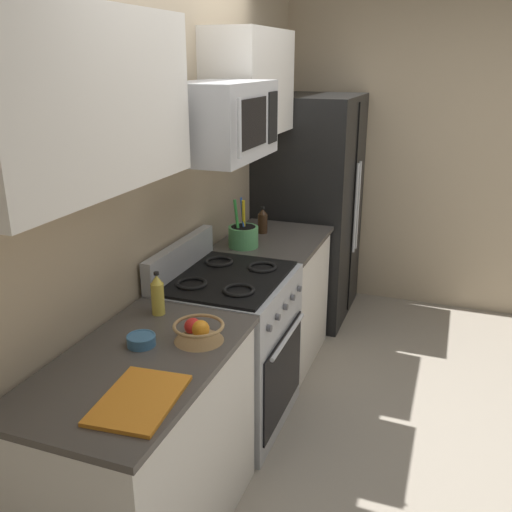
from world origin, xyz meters
The scene contains 16 objects.
ground_plane centered at (0.00, 0.00, 0.00)m, with size 16.00×16.00×0.00m, color gray.
wall_back centered at (0.00, 1.03, 1.30)m, with size 8.00×0.10×2.60m, color tan.
counter_left centered at (-0.95, 0.64, 0.46)m, with size 1.12×0.65×0.91m.
range_oven centered at (0.00, 0.64, 0.47)m, with size 0.76×0.69×1.09m.
counter_right centered at (0.81, 0.64, 0.46)m, with size 0.84×0.65×0.91m.
refrigerator centered at (1.69, 0.62, 0.90)m, with size 0.89×0.76×1.81m.
wall_right centered at (2.24, 0.00, 1.30)m, with size 0.10×8.00×2.60m, color tan.
microwave centered at (0.00, 0.67, 1.77)m, with size 0.68×0.44×0.38m.
upper_cabinets_left centered at (-0.96, 0.81, 1.92)m, with size 1.11×0.34×0.65m.
upper_cabinets_right centered at (0.81, 0.81, 1.92)m, with size 0.83×0.34×0.65m.
utensil_crock centered at (0.56, 0.77, 0.98)m, with size 0.19×0.19×0.33m.
fruit_basket centered at (-0.71, 0.48, 0.96)m, with size 0.22×0.22×0.10m.
cutting_board centered at (-1.20, 0.48, 0.92)m, with size 0.38×0.26×0.02m, color orange.
bottle_soy centered at (0.90, 0.75, 1.00)m, with size 0.07×0.07×0.19m.
bottle_oil centered at (-0.53, 0.78, 1.01)m, with size 0.06×0.06×0.21m.
prep_bowl centered at (-0.84, 0.69, 0.94)m, with size 0.13×0.13×0.05m.
Camera 1 is at (-2.67, -0.50, 2.07)m, focal length 39.33 mm.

